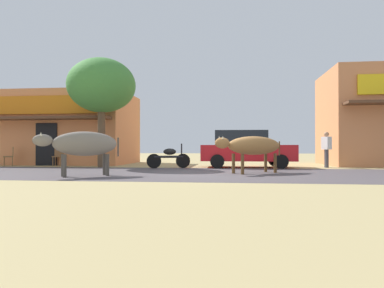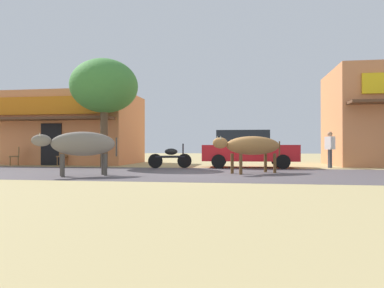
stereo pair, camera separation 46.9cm
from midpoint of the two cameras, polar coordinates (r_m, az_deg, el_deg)
name	(u,v)px [view 1 (the left image)]	position (r m, az deg, el deg)	size (l,w,h in m)	color
ground	(210,174)	(12.02, 1.79, -4.83)	(80.00, 80.00, 0.00)	tan
asphalt_road	(210,174)	(12.02, 1.79, -4.82)	(72.00, 6.18, 0.00)	#51494D
storefront_left_cafe	(60,129)	(21.04, -21.31, 2.30)	(7.98, 5.39, 3.84)	#DF854F
roadside_tree	(102,86)	(16.60, -15.29, 9.08)	(3.05, 3.05, 4.92)	brown
parked_hatchback_car	(245,149)	(15.83, 7.83, -0.74)	(4.16, 2.08, 1.64)	red
parked_motorcycle	(169,157)	(15.16, -4.61, -2.16)	(1.81, 0.71, 1.06)	black
cow_near_brown	(83,144)	(11.43, -18.41, -0.04)	(2.32, 1.74, 1.39)	slate
cow_far_dark	(253,146)	(12.29, 8.82, -0.32)	(2.51, 2.08, 1.28)	#9A6A39
pedestrian_by_shop	(326,147)	(16.57, 20.28, -0.41)	(0.40, 0.61, 1.59)	#3F3F47
cafe_chair_near_tree	(58,155)	(18.34, -21.60, -1.71)	(0.51, 0.51, 0.92)	brown
cafe_chair_by_doorway	(10,155)	(19.19, -28.10, -1.63)	(0.61, 0.61, 0.92)	brown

